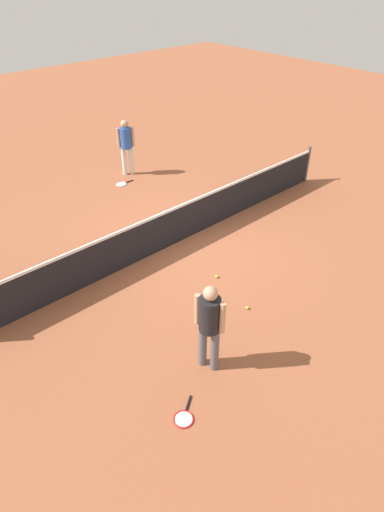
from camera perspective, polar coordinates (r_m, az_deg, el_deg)
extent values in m
plane|color=#9E5638|center=(10.45, -1.50, 2.08)|extent=(40.00, 40.00, 0.00)
cylinder|color=#4C4C51|center=(13.59, 15.01, 11.66)|extent=(0.09, 0.09, 1.07)
cube|color=black|center=(10.20, -1.54, 4.22)|extent=(10.00, 0.02, 0.91)
cube|color=white|center=(9.96, -1.58, 6.61)|extent=(10.00, 0.04, 0.06)
cylinder|color=#595960|center=(7.18, 3.03, -12.31)|extent=(0.18, 0.18, 0.85)
cylinder|color=#595960|center=(7.24, 1.42, -11.73)|extent=(0.18, 0.18, 0.85)
cylinder|color=black|center=(6.69, 2.36, -7.75)|extent=(0.44, 0.44, 0.62)
cylinder|color=tan|center=(6.61, 4.06, -8.19)|extent=(0.12, 0.12, 0.58)
cylinder|color=tan|center=(6.74, 0.70, -7.05)|extent=(0.12, 0.12, 0.58)
sphere|color=tan|center=(6.40, 2.45, -4.96)|extent=(0.30, 0.30, 0.23)
cylinder|color=white|center=(13.78, -8.03, 12.36)|extent=(0.19, 0.19, 0.85)
cylinder|color=white|center=(13.78, -8.96, 12.26)|extent=(0.19, 0.19, 0.85)
cylinder|color=#2D59B2|center=(13.52, -8.77, 15.18)|extent=(0.47, 0.47, 0.62)
cylinder|color=tan|center=(13.52, -7.83, 15.35)|extent=(0.12, 0.12, 0.58)
cylinder|color=tan|center=(13.50, -9.71, 15.16)|extent=(0.12, 0.12, 0.58)
sphere|color=tan|center=(13.38, -8.93, 16.88)|extent=(0.32, 0.32, 0.23)
torus|color=red|center=(6.88, -1.14, -20.78)|extent=(0.44, 0.44, 0.02)
cylinder|color=silver|center=(6.88, -1.14, -20.78)|extent=(0.37, 0.37, 0.00)
cylinder|color=black|center=(7.03, -0.49, -18.90)|extent=(0.25, 0.18, 0.03)
torus|color=white|center=(13.28, -9.35, 9.36)|extent=(0.32, 0.32, 0.02)
cylinder|color=silver|center=(13.28, -9.35, 9.36)|extent=(0.27, 0.27, 0.00)
cylinder|color=black|center=(13.41, -8.31, 9.74)|extent=(0.28, 0.04, 0.03)
sphere|color=#C6E033|center=(9.25, 3.30, -2.72)|extent=(0.07, 0.07, 0.07)
sphere|color=#C6E033|center=(8.54, 7.33, -6.80)|extent=(0.07, 0.07, 0.07)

